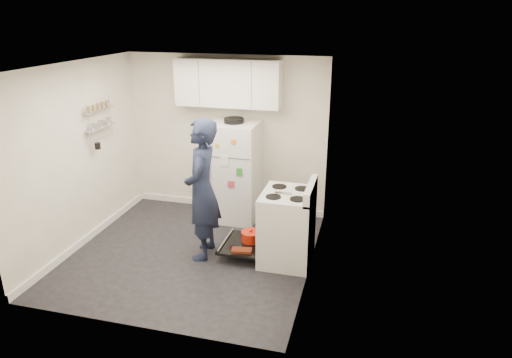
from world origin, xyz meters
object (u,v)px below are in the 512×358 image
(open_oven_door, at_px, (246,241))
(refrigerator, at_px, (235,171))
(person, at_px, (202,190))
(electric_range, at_px, (286,227))

(open_oven_door, distance_m, refrigerator, 1.31)
(refrigerator, bearing_deg, person, -92.83)
(electric_range, distance_m, person, 1.19)
(electric_range, xyz_separation_m, refrigerator, (-1.03, 1.10, 0.31))
(refrigerator, bearing_deg, electric_range, -46.90)
(open_oven_door, distance_m, person, 0.94)
(electric_range, bearing_deg, person, -172.81)
(person, bearing_deg, open_oven_door, 100.14)
(electric_range, relative_size, open_oven_door, 1.57)
(electric_range, bearing_deg, refrigerator, 133.10)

